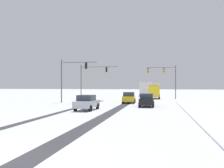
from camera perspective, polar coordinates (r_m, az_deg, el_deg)
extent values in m
cube|color=#38383D|center=(26.64, -10.71, -5.98)|extent=(0.72, 36.00, 0.01)
cube|color=#38383D|center=(25.30, -0.14, -6.29)|extent=(1.16, 36.00, 0.01)
cube|color=white|center=(23.69, 21.58, -6.55)|extent=(4.00, 36.00, 0.12)
cylinder|color=#56565B|center=(49.31, -6.88, 0.45)|extent=(0.18, 0.18, 6.50)
cylinder|color=#56565B|center=(48.62, -2.87, 3.82)|extent=(7.03, 0.36, 0.12)
cube|color=black|center=(48.33, -1.23, 3.19)|extent=(0.33, 0.25, 0.90)
sphere|color=black|center=(48.51, -1.20, 3.53)|extent=(0.20, 0.20, 0.20)
sphere|color=orange|center=(48.49, -1.20, 3.18)|extent=(0.20, 0.20, 0.20)
sphere|color=black|center=(48.47, -1.20, 2.82)|extent=(0.20, 0.20, 0.20)
cylinder|color=#56565B|center=(39.87, -11.14, 0.61)|extent=(0.18, 0.18, 6.50)
cylinder|color=#56565B|center=(39.14, -7.34, 4.80)|extent=(5.52, 0.22, 0.12)
cube|color=black|center=(38.80, -5.77, 4.03)|extent=(0.32, 0.25, 0.90)
sphere|color=black|center=(38.97, -5.71, 4.45)|extent=(0.20, 0.20, 0.20)
sphere|color=orange|center=(38.95, -5.71, 4.01)|extent=(0.20, 0.20, 0.20)
sphere|color=black|center=(38.93, -5.71, 3.57)|extent=(0.20, 0.20, 0.20)
cylinder|color=#56565B|center=(51.20, 13.92, 0.43)|extent=(0.18, 0.18, 6.50)
cylinder|color=#56565B|center=(51.15, 10.80, 3.62)|extent=(5.56, 0.25, 0.12)
cube|color=#B79319|center=(51.13, 11.42, 3.01)|extent=(0.33, 0.25, 0.90)
sphere|color=black|center=(50.99, 11.43, 3.35)|extent=(0.20, 0.20, 0.20)
sphere|color=orange|center=(50.97, 11.43, 3.02)|extent=(0.20, 0.20, 0.20)
sphere|color=black|center=(50.96, 11.43, 2.68)|extent=(0.20, 0.20, 0.20)
cube|color=#B79319|center=(51.10, 7.99, 3.01)|extent=(0.33, 0.25, 0.90)
sphere|color=black|center=(50.95, 7.99, 3.35)|extent=(0.20, 0.20, 0.20)
sphere|color=orange|center=(50.94, 7.99, 3.02)|extent=(0.20, 0.20, 0.20)
sphere|color=black|center=(50.92, 7.99, 2.68)|extent=(0.20, 0.20, 0.20)
cube|color=yellow|center=(38.20, 3.78, -3.23)|extent=(1.89, 4.18, 0.70)
cube|color=#2D3847|center=(38.02, 3.76, -2.27)|extent=(1.65, 1.97, 0.60)
cylinder|color=black|center=(39.54, 2.73, -3.64)|extent=(0.25, 0.65, 0.64)
cylinder|color=black|center=(39.44, 5.07, -3.65)|extent=(0.25, 0.65, 0.64)
cylinder|color=black|center=(37.02, 2.39, -3.87)|extent=(0.25, 0.65, 0.64)
cylinder|color=black|center=(36.90, 4.90, -3.88)|extent=(0.25, 0.65, 0.64)
cube|color=black|center=(32.15, 7.68, -3.80)|extent=(1.73, 4.11, 0.70)
cube|color=#2D3847|center=(31.96, 7.67, -2.65)|extent=(1.58, 1.91, 0.60)
cylinder|color=black|center=(33.48, 6.38, -4.26)|extent=(0.23, 0.64, 0.64)
cylinder|color=black|center=(33.42, 9.15, -4.26)|extent=(0.23, 0.64, 0.64)
cylinder|color=black|center=(30.95, 6.09, -4.59)|extent=(0.23, 0.64, 0.64)
cylinder|color=black|center=(30.88, 9.09, -4.60)|extent=(0.23, 0.64, 0.64)
cube|color=#B7BABF|center=(27.51, -5.61, -4.40)|extent=(1.90, 4.18, 0.70)
cube|color=#2D3847|center=(27.33, -5.71, -3.07)|extent=(1.65, 1.97, 0.60)
cylinder|color=black|center=(29.00, -6.31, -4.88)|extent=(0.25, 0.65, 0.64)
cylinder|color=black|center=(28.51, -3.24, -4.96)|extent=(0.25, 0.65, 0.64)
cylinder|color=black|center=(26.63, -8.15, -5.30)|extent=(0.25, 0.65, 0.64)
cylinder|color=black|center=(26.09, -4.82, -5.41)|extent=(0.25, 0.65, 0.64)
cube|color=silver|center=(63.93, 7.57, -0.89)|extent=(2.54, 11.01, 2.90)
cube|color=#283342|center=(63.93, 7.57, -0.57)|extent=(2.57, 10.13, 0.90)
cylinder|color=black|center=(60.07, 8.51, -2.31)|extent=(0.30, 0.96, 0.96)
cylinder|color=black|center=(60.20, 6.25, -2.31)|extent=(0.30, 0.96, 0.96)
cylinder|color=black|center=(67.21, 8.73, -2.09)|extent=(0.30, 0.96, 0.96)
cylinder|color=black|center=(67.33, 6.71, -2.09)|extent=(0.30, 0.96, 0.96)
cube|color=yellow|center=(49.17, 9.28, -1.62)|extent=(2.12, 2.22, 2.10)
cube|color=silver|center=(52.86, 9.31, -1.25)|extent=(2.26, 5.22, 2.60)
cylinder|color=black|center=(49.65, 10.45, -2.82)|extent=(0.29, 0.84, 0.84)
cylinder|color=black|center=(49.66, 8.11, -2.82)|extent=(0.29, 0.84, 0.84)
cylinder|color=black|center=(54.33, 10.39, -2.60)|extent=(0.29, 0.84, 0.84)
cylinder|color=black|center=(54.35, 8.25, -2.60)|extent=(0.29, 0.84, 0.84)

